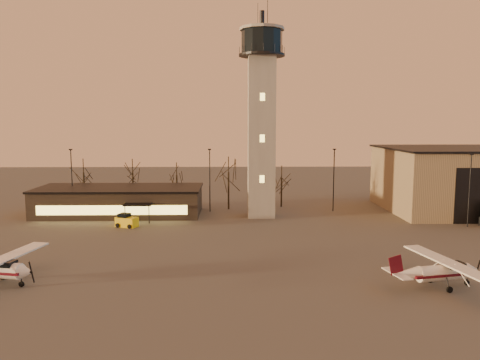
% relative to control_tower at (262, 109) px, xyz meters
% --- Properties ---
extents(ground, '(220.00, 220.00, 0.00)m').
position_rel_control_tower_xyz_m(ground, '(0.00, -30.00, -16.33)').
color(ground, '#45423F').
rests_on(ground, ground).
extents(control_tower, '(6.80, 6.80, 32.60)m').
position_rel_control_tower_xyz_m(control_tower, '(0.00, 0.00, 0.00)').
color(control_tower, gray).
rests_on(control_tower, ground).
extents(terminal, '(25.40, 12.20, 4.30)m').
position_rel_control_tower_xyz_m(terminal, '(-21.99, 1.98, -14.17)').
color(terminal, black).
rests_on(terminal, ground).
extents(light_poles, '(58.50, 12.25, 10.14)m').
position_rel_control_tower_xyz_m(light_poles, '(0.50, 1.00, -10.92)').
color(light_poles, black).
rests_on(light_poles, ground).
extents(tree_row, '(37.20, 9.20, 8.80)m').
position_rel_control_tower_xyz_m(tree_row, '(-13.70, 9.16, -10.39)').
color(tree_row, black).
rests_on(tree_row, ground).
extents(cessna_front, '(9.31, 11.71, 3.22)m').
position_rel_control_tower_xyz_m(cessna_front, '(14.08, -31.35, -15.22)').
color(cessna_front, white).
rests_on(cessna_front, ground).
extents(service_cart, '(3.28, 2.69, 1.84)m').
position_rel_control_tower_xyz_m(service_cart, '(-19.05, -6.92, -15.62)').
color(service_cart, yellow).
rests_on(service_cart, ground).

